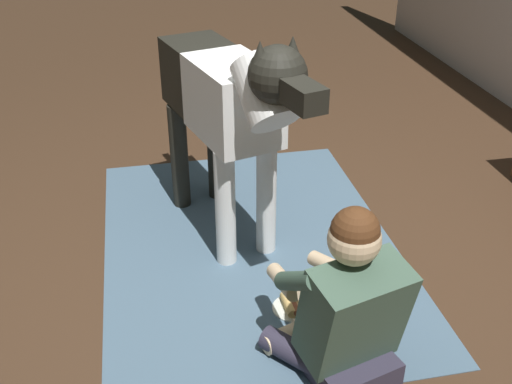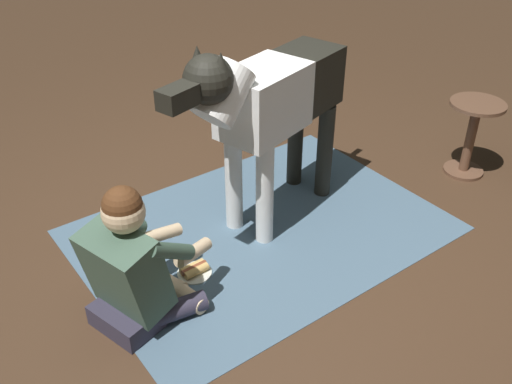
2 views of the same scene
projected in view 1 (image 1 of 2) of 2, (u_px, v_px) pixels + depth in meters
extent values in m
plane|color=#432D1D|center=(257.00, 264.00, 3.32)|extent=(14.93, 14.93, 0.00)
cube|color=slate|center=(250.00, 246.00, 3.46)|extent=(2.23, 1.61, 0.01)
cube|color=#322E40|center=(354.00, 370.00, 2.58)|extent=(0.32, 0.39, 0.12)
cylinder|color=#322E40|center=(303.00, 357.00, 2.64)|extent=(0.38, 0.34, 0.11)
cylinder|color=beige|center=(299.00, 331.00, 2.78)|extent=(0.21, 0.37, 0.09)
cylinder|color=#322E40|center=(362.00, 334.00, 2.76)|extent=(0.41, 0.17, 0.11)
cylinder|color=beige|center=(330.00, 319.00, 2.85)|extent=(0.16, 0.37, 0.09)
cube|color=#415C4B|center=(354.00, 313.00, 2.47)|extent=(0.39, 0.47, 0.48)
cylinder|color=#415C4B|center=(298.00, 281.00, 2.45)|extent=(0.30, 0.16, 0.24)
cylinder|color=beige|center=(284.00, 282.00, 2.71)|extent=(0.28, 0.10, 0.12)
cylinder|color=#415C4B|center=(369.00, 257.00, 2.59)|extent=(0.30, 0.16, 0.24)
cylinder|color=beige|center=(331.00, 266.00, 2.81)|extent=(0.28, 0.18, 0.12)
sphere|color=beige|center=(354.00, 239.00, 2.33)|extent=(0.21, 0.21, 0.21)
sphere|color=#532F18|center=(355.00, 231.00, 2.31)|extent=(0.19, 0.19, 0.19)
cylinder|color=white|center=(266.00, 198.00, 3.28)|extent=(0.11, 0.11, 0.67)
cylinder|color=white|center=(225.00, 209.00, 3.18)|extent=(0.11, 0.11, 0.67)
cylinder|color=black|center=(216.00, 149.00, 3.79)|extent=(0.11, 0.11, 0.67)
cylinder|color=black|center=(179.00, 157.00, 3.70)|extent=(0.11, 0.11, 0.67)
cube|color=white|center=(233.00, 100.00, 3.07)|extent=(0.60, 0.47, 0.39)
cube|color=black|center=(202.00, 76.00, 3.39)|extent=(0.53, 0.44, 0.37)
cylinder|color=white|center=(266.00, 91.00, 2.72)|extent=(0.43, 0.34, 0.38)
sphere|color=black|center=(278.00, 75.00, 2.58)|extent=(0.26, 0.26, 0.26)
cube|color=black|center=(304.00, 96.00, 2.43)|extent=(0.22, 0.16, 0.10)
cone|color=black|center=(293.00, 49.00, 2.58)|extent=(0.11, 0.11, 0.12)
cone|color=black|center=(260.00, 54.00, 2.51)|extent=(0.11, 0.11, 0.12)
cylinder|color=black|center=(186.00, 70.00, 3.60)|extent=(0.34, 0.14, 0.22)
cylinder|color=silver|center=(293.00, 308.00, 3.00)|extent=(0.20, 0.20, 0.01)
cylinder|color=tan|center=(289.00, 304.00, 2.98)|extent=(0.15, 0.05, 0.05)
cylinder|color=tan|center=(297.00, 303.00, 2.99)|extent=(0.15, 0.05, 0.05)
cylinder|color=brown|center=(293.00, 302.00, 2.98)|extent=(0.16, 0.04, 0.04)
cylinder|color=brown|center=(250.00, 94.00, 4.78)|extent=(0.07, 0.07, 0.54)
cylinder|color=brown|center=(250.00, 125.00, 4.91)|extent=(0.29, 0.29, 0.02)
cylinder|color=brown|center=(249.00, 59.00, 4.64)|extent=(0.38, 0.38, 0.02)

